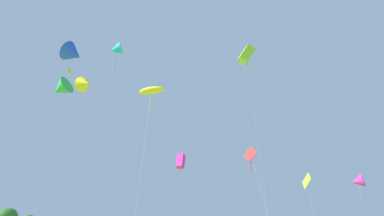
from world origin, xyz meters
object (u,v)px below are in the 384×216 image
object	(u,v)px
kite_magenta_delta	(357,181)
kite_cyan_delta	(116,49)
kite_green_delta	(61,89)
kite_magenta_box	(181,161)
kite_lime_diamond	(307,181)
kite_yellow_parafoil	(151,91)
kite_yellow_delta	(85,84)
kite_yellow_diamond	(68,81)
kite_lime_box	(246,55)
kite_red_diamond	(251,156)
kite_blue_delta	(74,54)

from	to	relation	value
kite_magenta_delta	kite_cyan_delta	size ratio (longest dim) A/B	0.25
kite_cyan_delta	kite_green_delta	bearing A→B (deg)	-94.54
kite_magenta_box	kite_lime_diamond	bearing A→B (deg)	-41.90
kite_yellow_parafoil	kite_cyan_delta	size ratio (longest dim) A/B	0.29
kite_magenta_delta	kite_lime_diamond	size ratio (longest dim) A/B	1.21
kite_magenta_box	kite_magenta_delta	bearing A→B (deg)	-4.74
kite_yellow_delta	kite_magenta_delta	world-z (taller)	kite_yellow_delta
kite_magenta_delta	kite_yellow_parafoil	bearing A→B (deg)	-124.29
kite_green_delta	kite_magenta_delta	bearing A→B (deg)	16.22
kite_magenta_box	kite_magenta_delta	size ratio (longest dim) A/B	1.46
kite_yellow_delta	kite_yellow_diamond	world-z (taller)	kite_yellow_diamond
kite_lime_box	kite_lime_diamond	world-z (taller)	kite_lime_box
kite_yellow_delta	kite_yellow_parafoil	world-z (taller)	kite_yellow_delta
kite_red_diamond	kite_magenta_delta	distance (m)	32.59
kite_lime_box	kite_lime_diamond	size ratio (longest dim) A/B	3.48
kite_yellow_delta	kite_red_diamond	world-z (taller)	kite_yellow_delta
kite_magenta_box	kite_lime_diamond	size ratio (longest dim) A/B	1.77
kite_red_diamond	kite_yellow_diamond	xyz separation A→B (m)	(-35.15, 31.43, 22.72)
kite_green_delta	kite_yellow_diamond	bearing A→B (deg)	116.85
kite_magenta_box	kite_lime_box	size ratio (longest dim) A/B	0.51
kite_lime_box	kite_yellow_parafoil	distance (m)	30.46
kite_red_diamond	kite_yellow_parafoil	distance (m)	10.42
kite_lime_box	kite_magenta_delta	size ratio (longest dim) A/B	2.88
kite_lime_box	kite_magenta_delta	world-z (taller)	kite_lime_box
kite_magenta_box	kite_magenta_delta	xyz separation A→B (m)	(28.11, -2.33, -4.33)
kite_magenta_delta	kite_yellow_diamond	bearing A→B (deg)	176.19
kite_blue_delta	kite_yellow_diamond	distance (m)	23.65
kite_magenta_box	kite_green_delta	size ratio (longest dim) A/B	0.62
kite_red_diamond	kite_lime_diamond	distance (m)	15.54
kite_lime_box	kite_red_diamond	bearing A→B (deg)	-91.97
kite_magenta_box	kite_yellow_diamond	bearing A→B (deg)	177.30
kite_blue_delta	kite_red_diamond	bearing A→B (deg)	-26.01
kite_red_diamond	kite_blue_delta	xyz separation A→B (m)	(-23.54, 11.49, 17.53)
kite_lime_box	kite_yellow_diamond	size ratio (longest dim) A/B	0.85
kite_magenta_delta	kite_cyan_delta	xyz separation A→B (m)	(-42.32, 4.16, 28.44)
kite_red_diamond	kite_cyan_delta	world-z (taller)	kite_cyan_delta
kite_lime_box	kite_magenta_delta	xyz separation A→B (m)	(16.05, 9.68, -17.96)
kite_lime_diamond	kite_yellow_diamond	distance (m)	50.92
kite_lime_box	kite_magenta_delta	bearing A→B (deg)	31.10
kite_green_delta	kite_cyan_delta	distance (m)	23.02
kite_yellow_delta	kite_magenta_delta	bearing A→B (deg)	40.45
kite_yellow_delta	kite_lime_box	bearing A→B (deg)	47.65
kite_yellow_delta	kite_cyan_delta	size ratio (longest dim) A/B	0.42
kite_lime_diamond	kite_blue_delta	bearing A→B (deg)	-175.26
kite_yellow_diamond	kite_magenta_box	bearing A→B (deg)	-2.70
kite_yellow_delta	kite_blue_delta	xyz separation A→B (m)	(-7.80, 11.15, 9.80)
kite_yellow_parafoil	kite_yellow_diamond	world-z (taller)	kite_yellow_diamond
kite_lime_box	kite_cyan_delta	bearing A→B (deg)	152.22
kite_magenta_box	kite_yellow_diamond	world-z (taller)	kite_yellow_diamond
kite_yellow_delta	kite_green_delta	xyz separation A→B (m)	(-11.24, 14.94, 6.27)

